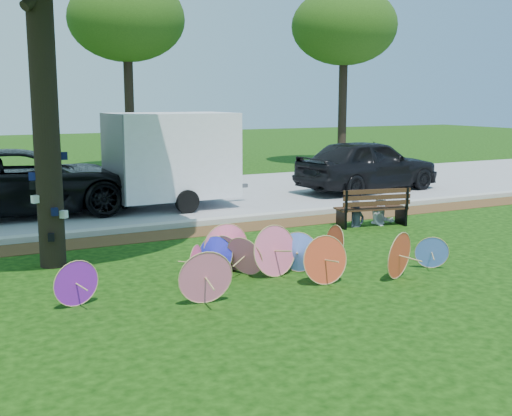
# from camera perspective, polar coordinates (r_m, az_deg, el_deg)

# --- Properties ---
(ground) EXTENTS (90.00, 90.00, 0.00)m
(ground) POSITION_cam_1_polar(r_m,az_deg,el_deg) (9.88, 2.66, -7.14)
(ground) COLOR black
(ground) RESTS_ON ground
(mulch_strip) EXTENTS (90.00, 1.00, 0.01)m
(mulch_strip) POSITION_cam_1_polar(r_m,az_deg,el_deg) (13.85, -6.53, -2.24)
(mulch_strip) COLOR #472D16
(mulch_strip) RESTS_ON ground
(curb) EXTENTS (90.00, 0.30, 0.12)m
(curb) POSITION_cam_1_polar(r_m,az_deg,el_deg) (14.49, -7.49, -1.50)
(curb) COLOR #B7B5AD
(curb) RESTS_ON ground
(street) EXTENTS (90.00, 8.00, 0.01)m
(street) POSITION_cam_1_polar(r_m,az_deg,el_deg) (18.41, -11.79, 0.61)
(street) COLOR gray
(street) RESTS_ON ground
(parasol_pile) EXTENTS (6.46, 2.22, 0.86)m
(parasol_pile) POSITION_cam_1_polar(r_m,az_deg,el_deg) (10.30, 1.25, -4.31)
(parasol_pile) COLOR #D14122
(parasol_pile) RESTS_ON ground
(black_van) EXTENTS (5.97, 2.95, 1.63)m
(black_van) POSITION_cam_1_polar(r_m,az_deg,el_deg) (16.80, -19.85, 2.15)
(black_van) COLOR black
(black_van) RESTS_ON ground
(dark_pickup) EXTENTS (4.97, 2.46, 1.63)m
(dark_pickup) POSITION_cam_1_polar(r_m,az_deg,el_deg) (20.22, 9.91, 3.79)
(dark_pickup) COLOR black
(dark_pickup) RESTS_ON ground
(cargo_trailer) EXTENTS (3.17, 2.06, 2.79)m
(cargo_trailer) POSITION_cam_1_polar(r_m,az_deg,el_deg) (16.95, -7.48, 4.69)
(cargo_trailer) COLOR white
(cargo_trailer) RESTS_ON ground
(park_bench) EXTENTS (1.75, 0.94, 0.87)m
(park_bench) POSITION_cam_1_polar(r_m,az_deg,el_deg) (14.75, 10.19, 0.10)
(park_bench) COLOR black
(park_bench) RESTS_ON ground
(person_left) EXTENTS (0.47, 0.35, 1.16)m
(person_left) POSITION_cam_1_polar(r_m,az_deg,el_deg) (14.56, 8.99, 0.60)
(person_left) COLOR #3A3D4F
(person_left) RESTS_ON ground
(person_right) EXTENTS (0.71, 0.59, 1.30)m
(person_right) POSITION_cam_1_polar(r_m,az_deg,el_deg) (14.96, 11.17, 1.05)
(person_right) COLOR silver
(person_right) RESTS_ON ground
(bg_trees) EXTENTS (22.01, 7.00, 7.40)m
(bg_trees) POSITION_cam_1_polar(r_m,az_deg,el_deg) (24.25, -10.54, 16.48)
(bg_trees) COLOR black
(bg_trees) RESTS_ON ground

